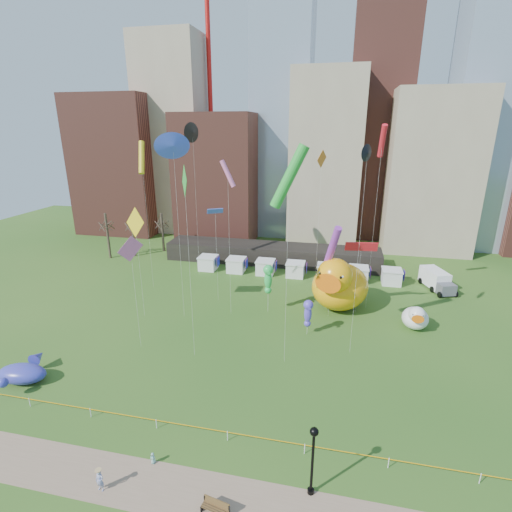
% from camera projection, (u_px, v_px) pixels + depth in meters
% --- Properties ---
extents(ground, '(160.00, 160.00, 0.00)m').
position_uv_depth(ground, '(228.00, 440.00, 30.10)').
color(ground, '#26541A').
rests_on(ground, ground).
extents(footpath, '(70.00, 4.00, 0.02)m').
position_uv_depth(footpath, '(206.00, 497.00, 25.46)').
color(footpath, '#886C55').
rests_on(footpath, ground).
extents(skyline, '(101.00, 23.00, 68.00)m').
position_uv_depth(skyline, '(319.00, 136.00, 79.36)').
color(skyline, brown).
rests_on(skyline, ground).
extents(crane_left, '(23.00, 1.00, 76.00)m').
position_uv_depth(crane_left, '(211.00, 5.00, 78.70)').
color(crane_left, red).
rests_on(crane_left, ground).
extents(pavilion, '(38.00, 6.00, 3.20)m').
position_uv_depth(pavilion, '(272.00, 254.00, 69.29)').
color(pavilion, black).
rests_on(pavilion, ground).
extents(vendor_tents, '(33.24, 2.80, 2.40)m').
position_uv_depth(vendor_tents, '(295.00, 270.00, 62.88)').
color(vendor_tents, white).
rests_on(vendor_tents, ground).
extents(bare_trees, '(8.44, 6.44, 8.50)m').
position_uv_depth(bare_trees, '(134.00, 235.00, 72.47)').
color(bare_trees, '#382B21').
rests_on(bare_trees, ground).
extents(caution_tape, '(50.00, 0.06, 0.90)m').
position_uv_depth(caution_tape, '(227.00, 433.00, 29.88)').
color(caution_tape, white).
rests_on(caution_tape, ground).
extents(big_duck, '(9.54, 10.97, 7.73)m').
position_uv_depth(big_duck, '(339.00, 284.00, 50.83)').
color(big_duck, '#FFA50D').
rests_on(big_duck, ground).
extents(small_duck, '(3.37, 4.37, 3.28)m').
position_uv_depth(small_duck, '(415.00, 317.00, 46.32)').
color(small_duck, white).
rests_on(small_duck, ground).
extents(seahorse_green, '(1.59, 1.85, 6.64)m').
position_uv_depth(seahorse_green, '(268.00, 277.00, 49.45)').
color(seahorse_green, silver).
rests_on(seahorse_green, ground).
extents(seahorse_purple, '(1.34, 1.58, 4.46)m').
position_uv_depth(seahorse_purple, '(308.00, 311.00, 44.50)').
color(seahorse_purple, silver).
rests_on(seahorse_purple, ground).
extents(whale_inflatable, '(4.94, 6.06, 2.07)m').
position_uv_depth(whale_inflatable, '(23.00, 372.00, 36.89)').
color(whale_inflatable, '#46399B').
rests_on(whale_inflatable, ground).
extents(park_bench, '(1.92, 0.94, 0.94)m').
position_uv_depth(park_bench, '(216.00, 507.00, 24.26)').
color(park_bench, '#4F391B').
rests_on(park_bench, footpath).
extents(lamppost, '(0.58, 0.58, 5.53)m').
position_uv_depth(lamppost, '(313.00, 453.00, 24.70)').
color(lamppost, black).
rests_on(lamppost, footpath).
extents(box_truck, '(4.34, 6.96, 2.78)m').
position_uv_depth(box_truck, '(436.00, 280.00, 57.94)').
color(box_truck, white).
rests_on(box_truck, ground).
extents(woman, '(0.64, 0.46, 1.66)m').
position_uv_depth(woman, '(100.00, 480.00, 25.71)').
color(woman, silver).
rests_on(woman, footpath).
extents(toddler, '(0.32, 0.23, 0.90)m').
position_uv_depth(toddler, '(153.00, 458.00, 27.90)').
color(toddler, white).
rests_on(toddler, footpath).
extents(kite_0, '(0.76, 2.30, 23.67)m').
position_uv_depth(kite_0, '(382.00, 141.00, 45.09)').
color(kite_0, silver).
rests_on(kite_0, ground).
extents(kite_1, '(1.90, 0.57, 19.72)m').
position_uv_depth(kite_1, '(228.00, 174.00, 44.93)').
color(kite_1, silver).
rests_on(kite_1, ground).
extents(kite_2, '(0.85, 1.53, 21.82)m').
position_uv_depth(kite_2, '(367.00, 154.00, 35.27)').
color(kite_2, silver).
rests_on(kite_2, ground).
extents(kite_3, '(3.49, 1.32, 21.98)m').
position_uv_depth(kite_3, '(289.00, 177.00, 34.17)').
color(kite_3, silver).
rests_on(kite_3, ground).
extents(kite_4, '(1.49, 2.73, 21.53)m').
position_uv_depth(kite_4, '(142.00, 158.00, 52.92)').
color(kite_4, silver).
rests_on(kite_4, ground).
extents(kite_5, '(2.01, 1.36, 13.14)m').
position_uv_depth(kite_5, '(215.00, 212.00, 50.53)').
color(kite_5, silver).
rests_on(kite_5, ground).
extents(kite_6, '(1.06, 1.98, 20.60)m').
position_uv_depth(kite_6, '(322.00, 164.00, 48.54)').
color(kite_6, silver).
rests_on(kite_6, ground).
extents(kite_7, '(2.29, 3.23, 12.27)m').
position_uv_depth(kite_7, '(333.00, 246.00, 46.86)').
color(kite_7, silver).
rests_on(kite_7, ground).
extents(kite_8, '(4.02, 1.03, 9.83)m').
position_uv_depth(kite_8, '(361.00, 247.00, 47.61)').
color(kite_8, silver).
rests_on(kite_8, ground).
extents(kite_9, '(1.89, 1.96, 12.83)m').
position_uv_depth(kite_9, '(131.00, 250.00, 39.31)').
color(kite_9, silver).
rests_on(kite_9, ground).
extents(kite_10, '(0.76, 2.94, 23.97)m').
position_uv_depth(kite_10, '(193.00, 133.00, 56.87)').
color(kite_10, silver).
rests_on(kite_10, ground).
extents(kite_11, '(1.54, 2.61, 20.05)m').
position_uv_depth(kite_11, '(185.00, 185.00, 35.49)').
color(kite_11, silver).
rests_on(kite_11, ground).
extents(kite_12, '(3.35, 1.83, 14.35)m').
position_uv_depth(kite_12, '(135.00, 223.00, 45.95)').
color(kite_12, silver).
rests_on(kite_12, ground).
extents(kite_13, '(2.19, 2.44, 22.75)m').
position_uv_depth(kite_13, '(173.00, 146.00, 43.08)').
color(kite_13, silver).
rests_on(kite_13, ground).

